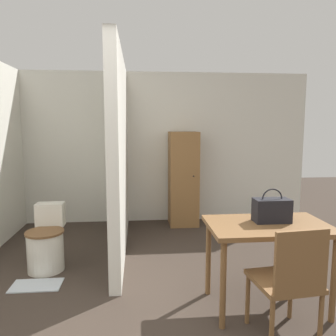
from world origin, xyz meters
name	(u,v)px	position (x,y,z in m)	size (l,w,h in m)	color
wall_back	(153,148)	(0.00, 3.86, 1.25)	(5.26, 0.12, 2.50)	silver
partition_wall	(120,155)	(-0.50, 2.55, 1.25)	(0.12, 2.51, 2.50)	silver
dining_table	(268,235)	(0.87, 0.99, 0.67)	(1.05, 0.67, 0.77)	brown
wooden_chair	(289,279)	(0.85, 0.51, 0.50)	(0.50, 0.50, 0.91)	brown
toilet	(46,244)	(-1.31, 1.99, 0.29)	(0.42, 0.57, 0.71)	silver
handbag	(272,210)	(0.92, 1.04, 0.88)	(0.32, 0.16, 0.30)	black
wooden_cabinet	(183,179)	(0.47, 3.55, 0.76)	(0.46, 0.50, 1.53)	brown
bath_mat	(37,285)	(-1.31, 1.57, 0.01)	(0.50, 0.28, 0.01)	#B2BCC6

